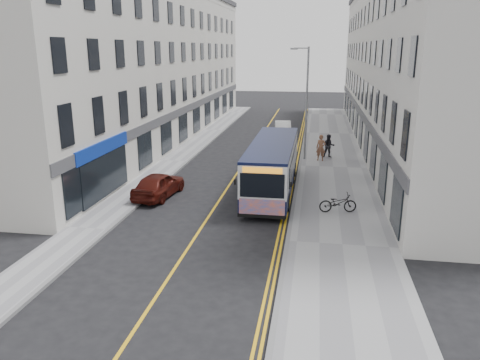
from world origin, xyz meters
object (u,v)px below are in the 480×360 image
(streetlamp, at_px, (306,100))
(car_white, at_px, (283,129))
(pedestrian_near, at_px, (321,148))
(car_maroon, at_px, (159,185))
(bicycle, at_px, (338,203))
(city_bus, at_px, (272,165))
(pedestrian_far, at_px, (329,146))

(streetlamp, height_order, car_white, streetlamp)
(pedestrian_near, relative_size, car_maroon, 0.45)
(bicycle, bearing_deg, streetlamp, -0.28)
(bicycle, bearing_deg, car_white, 1.03)
(car_maroon, bearing_deg, bicycle, 179.20)
(city_bus, bearing_deg, pedestrian_far, 69.64)
(city_bus, distance_m, bicycle, 4.83)
(car_white, bearing_deg, car_maroon, -111.65)
(pedestrian_near, relative_size, car_white, 0.45)
(bicycle, xyz_separation_m, pedestrian_far, (-0.21, 12.08, 0.37))
(pedestrian_near, distance_m, pedestrian_far, 1.22)
(streetlamp, height_order, car_maroon, streetlamp)
(pedestrian_near, xyz_separation_m, car_white, (-3.42, 9.78, -0.36))
(city_bus, xyz_separation_m, bicycle, (3.53, -3.13, -0.99))
(bicycle, relative_size, pedestrian_near, 0.99)
(pedestrian_near, bearing_deg, car_white, 118.47)
(car_white, distance_m, car_maroon, 20.22)
(pedestrian_far, xyz_separation_m, car_maroon, (-9.38, -10.77, -0.28))
(bicycle, xyz_separation_m, pedestrian_near, (-0.80, 11.02, 0.44))
(city_bus, bearing_deg, streetlamp, 79.48)
(bicycle, distance_m, car_maroon, 9.68)
(bicycle, relative_size, pedestrian_far, 1.07)
(pedestrian_near, relative_size, pedestrian_far, 1.08)
(bicycle, height_order, car_white, car_white)
(city_bus, xyz_separation_m, car_white, (-0.69, 17.67, -0.91))
(streetlamp, xyz_separation_m, bicycle, (2.02, -11.28, -3.78))
(bicycle, xyz_separation_m, car_maroon, (-9.59, 1.31, 0.10))
(pedestrian_near, bearing_deg, car_maroon, -122.95)
(pedestrian_far, bearing_deg, car_maroon, -139.04)
(pedestrian_near, height_order, car_white, pedestrian_near)
(car_white, bearing_deg, pedestrian_near, -76.99)
(streetlamp, height_order, bicycle, streetlamp)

